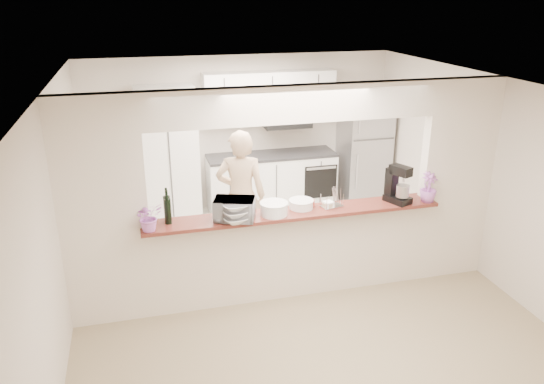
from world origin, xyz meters
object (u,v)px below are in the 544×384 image
object	(u,v)px
toaster_oven	(234,209)
stand_mixer	(398,186)
refrigerator	(364,153)
person	(241,197)

from	to	relation	value
toaster_oven	stand_mixer	size ratio (longest dim) A/B	0.96
refrigerator	person	bearing A→B (deg)	-146.99
stand_mixer	person	distance (m)	2.03
toaster_oven	refrigerator	bearing A→B (deg)	63.69
refrigerator	stand_mixer	xyz separation A→B (m)	(-0.81, -2.72, 0.44)
refrigerator	toaster_oven	world-z (taller)	refrigerator
person	stand_mixer	bearing A→B (deg)	160.28
toaster_oven	stand_mixer	distance (m)	1.95
toaster_oven	person	bearing A→B (deg)	93.92
stand_mixer	toaster_oven	bearing A→B (deg)	-179.00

